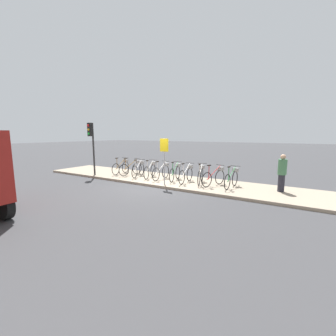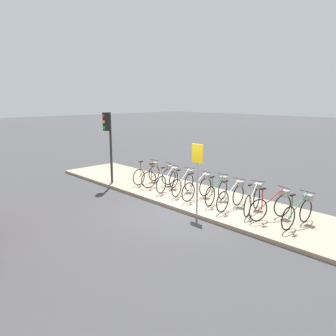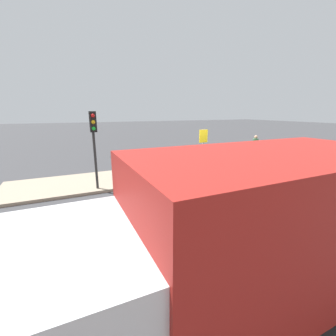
{
  "view_description": "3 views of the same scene",
  "coord_description": "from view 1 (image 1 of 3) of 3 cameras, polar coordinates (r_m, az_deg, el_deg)",
  "views": [
    {
      "loc": [
        6.06,
        -8.47,
        2.5
      ],
      "look_at": [
        0.21,
        1.04,
        0.8
      ],
      "focal_mm": 24.0,
      "sensor_mm": 36.0,
      "label": 1
    },
    {
      "loc": [
        7.14,
        -7.39,
        3.69
      ],
      "look_at": [
        -1.24,
        0.64,
        1.21
      ],
      "focal_mm": 35.0,
      "sensor_mm": 36.0,
      "label": 2
    },
    {
      "loc": [
        -5.41,
        -8.59,
        3.13
      ],
      "look_at": [
        -1.27,
        0.47,
        0.6
      ],
      "focal_mm": 24.0,
      "sensor_mm": 36.0,
      "label": 3
    }
  ],
  "objects": [
    {
      "name": "parked_bicycle_5",
      "position": [
        11.61,
        1.92,
        -0.96
      ],
      "size": [
        0.49,
        1.62,
        1.01
      ],
      "color": "black",
      "rests_on": "sidewalk"
    },
    {
      "name": "parked_bicycle_3",
      "position": [
        12.38,
        -4.47,
        -0.38
      ],
      "size": [
        0.55,
        1.6,
        1.01
      ],
      "color": "black",
      "rests_on": "sidewalk"
    },
    {
      "name": "parked_bicycle_4",
      "position": [
        11.88,
        -1.58,
        -0.74
      ],
      "size": [
        0.46,
        1.64,
        1.01
      ],
      "color": "black",
      "rests_on": "sidewalk"
    },
    {
      "name": "pedestrian",
      "position": [
        10.38,
        26.97,
        -0.99
      ],
      "size": [
        0.34,
        0.34,
        1.56
      ],
      "color": "#23232D",
      "rests_on": "sidewalk"
    },
    {
      "name": "parked_bicycle_2",
      "position": [
        12.75,
        -7.42,
        -0.16
      ],
      "size": [
        0.58,
        1.59,
        1.01
      ],
      "color": "black",
      "rests_on": "sidewalk"
    },
    {
      "name": "sign_post",
      "position": [
        10.43,
        -0.95,
        3.7
      ],
      "size": [
        0.44,
        0.07,
        2.17
      ],
      "color": "#99999E",
      "rests_on": "sidewalk"
    },
    {
      "name": "sidewalk",
      "position": [
        11.89,
        0.21,
        -3.2
      ],
      "size": [
        16.16,
        2.93,
        0.12
      ],
      "color": "gray",
      "rests_on": "ground_plane"
    },
    {
      "name": "parked_bicycle_8",
      "position": [
        10.64,
        11.8,
        -2.03
      ],
      "size": [
        0.64,
        1.57,
        1.01
      ],
      "color": "black",
      "rests_on": "sidewalk"
    },
    {
      "name": "parked_bicycle_0",
      "position": [
        13.82,
        -11.69,
        0.41
      ],
      "size": [
        0.46,
        1.63,
        1.01
      ],
      "color": "black",
      "rests_on": "sidewalk"
    },
    {
      "name": "ground_plane",
      "position": [
        10.71,
        -3.9,
        -4.88
      ],
      "size": [
        120.0,
        120.0,
        0.0
      ],
      "primitive_type": "plane",
      "color": "#38383A"
    },
    {
      "name": "traffic_light",
      "position": [
        13.63,
        -18.9,
        7.31
      ],
      "size": [
        0.24,
        0.4,
        3.0
      ],
      "color": "#2D2D2D",
      "rests_on": "sidewalk"
    },
    {
      "name": "parked_bicycle_6",
      "position": [
        11.12,
        4.76,
        -1.41
      ],
      "size": [
        0.46,
        1.64,
        1.01
      ],
      "color": "black",
      "rests_on": "sidewalk"
    },
    {
      "name": "parked_bicycle_7",
      "position": [
        11.01,
        8.34,
        -1.58
      ],
      "size": [
        0.57,
        1.59,
        1.01
      ],
      "color": "black",
      "rests_on": "sidewalk"
    },
    {
      "name": "parked_bicycle_9",
      "position": [
        10.44,
        15.95,
        -2.38
      ],
      "size": [
        0.46,
        1.64,
        1.01
      ],
      "color": "black",
      "rests_on": "sidewalk"
    },
    {
      "name": "parked_bicycle_1",
      "position": [
        13.3,
        -9.16,
        0.16
      ],
      "size": [
        0.51,
        1.61,
        1.01
      ],
      "color": "black",
      "rests_on": "sidewalk"
    }
  ]
}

